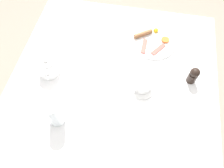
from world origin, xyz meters
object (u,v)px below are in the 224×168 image
Objects in this scene: breakfast_plate at (152,40)px; spoon_for_tea at (191,123)px; teapot_near at (48,67)px; water_glass_tall at (54,113)px; pepper_grinder at (193,75)px; knife_by_plate at (104,153)px; napkin_folded at (113,61)px; teacup_with_saucer_right at (142,85)px; fork_by_plate at (90,26)px.

spoon_for_tea is (0.23, -0.47, -0.01)m from breakfast_plate.
teapot_near is 1.19× the size of water_glass_tall.
breakfast_plate is 0.53m from spoon_for_tea.
pepper_grinder is at bearing -45.91° from breakfast_plate.
teapot_near is 0.53m from knife_by_plate.
breakfast_plate is 1.89× the size of napkin_folded.
napkin_folded is at bearing 174.22° from pepper_grinder.
teacup_with_saucer_right reaches higher than breakfast_plate.
pepper_grinder is (0.63, 0.34, -0.03)m from water_glass_tall.
breakfast_plate is 0.28m from napkin_folded.
knife_by_plate is at bearing -150.76° from spoon_for_tea.
knife_by_plate is at bearing -24.17° from water_glass_tall.
teacup_with_saucer_right is at bearing 69.38° from teapot_near.
napkin_folded is 1.01× the size of fork_by_plate.
breakfast_plate is at bearing -7.16° from fork_by_plate.
spoon_for_tea is at bearing -39.81° from fork_by_plate.
teapot_near is 1.39× the size of spoon_for_tea.
teacup_with_saucer_right is (-0.02, -0.33, 0.02)m from breakfast_plate.
water_glass_tall is 0.63m from fork_by_plate.
knife_by_plate and spoon_for_tea have the same top height.
breakfast_plate is 0.70m from knife_by_plate.
teapot_near is 0.97× the size of knife_by_plate.
teacup_with_saucer_right reaches higher than spoon_for_tea.
teapot_near is 1.31× the size of fork_by_plate.
napkin_folded is at bearing -51.70° from fork_by_plate.
breakfast_plate reaches higher than knife_by_plate.
teacup_with_saucer_right is 0.23m from napkin_folded.
spoon_for_tea is at bearing 29.24° from knife_by_plate.
fork_by_plate is 0.81m from spoon_for_tea.
fork_by_plate is (-0.37, 0.37, -0.02)m from teacup_with_saucer_right.
water_glass_tall is at bearing -170.82° from spoon_for_tea.
water_glass_tall reaches higher than pepper_grinder.
knife_by_plate is (0.05, -0.50, -0.00)m from napkin_folded.
water_glass_tall reaches higher than napkin_folded.
teapot_near is 0.78m from spoon_for_tea.
pepper_grinder is 0.53× the size of knife_by_plate.
teapot_near is at bearing 168.54° from spoon_for_tea.
pepper_grinder is at bearing 50.38° from knife_by_plate.
teacup_with_saucer_right reaches higher than fork_by_plate.
fork_by_plate is 0.75× the size of knife_by_plate.
teapot_near is at bearing -158.28° from napkin_folded.
teacup_with_saucer_right is at bearing 70.68° from knife_by_plate.
breakfast_plate reaches higher than napkin_folded.
pepper_grinder is 0.72× the size of fork_by_plate.
spoon_for_tea is (0.76, -0.15, -0.04)m from teapot_near.
teacup_with_saucer_right is 0.30m from spoon_for_tea.
breakfast_plate is at bearing 85.84° from teacup_with_saucer_right.
water_glass_tall is 1.54× the size of pepper_grinder.
teacup_with_saucer_right is 0.27m from pepper_grinder.
fork_by_plate is at bearing 172.84° from breakfast_plate.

